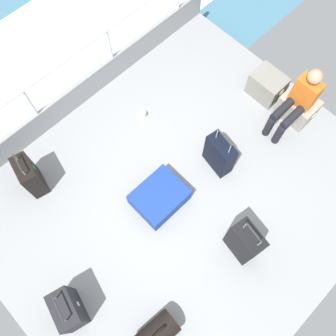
{
  "coord_description": "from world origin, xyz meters",
  "views": [
    {
      "loc": [
        0.99,
        -1.23,
        4.91
      ],
      "look_at": [
        -0.37,
        0.09,
        0.25
      ],
      "focal_mm": 39.34,
      "sensor_mm": 36.0,
      "label": 1
    }
  ],
  "objects_px": {
    "suitcase_0": "(69,310)",
    "duffel_bag": "(157,333)",
    "cargo_crate_0": "(267,85)",
    "paper_cup": "(144,114)",
    "passenger_seated": "(298,101)",
    "cargo_crate_1": "(297,107)",
    "suitcase_2": "(219,155)",
    "suitcase_3": "(30,176)",
    "suitcase_4": "(159,197)",
    "suitcase_1": "(244,242)"
  },
  "relations": [
    {
      "from": "suitcase_4",
      "to": "suitcase_2",
      "type": "bearing_deg",
      "value": 79.96
    },
    {
      "from": "cargo_crate_0",
      "to": "cargo_crate_1",
      "type": "bearing_deg",
      "value": 2.97
    },
    {
      "from": "suitcase_4",
      "to": "duffel_bag",
      "type": "distance_m",
      "value": 1.69
    },
    {
      "from": "cargo_crate_1",
      "to": "duffel_bag",
      "type": "xyz_separation_m",
      "value": [
        0.76,
        -3.6,
        -0.04
      ]
    },
    {
      "from": "cargo_crate_1",
      "to": "suitcase_0",
      "type": "bearing_deg",
      "value": -92.01
    },
    {
      "from": "duffel_bag",
      "to": "paper_cup",
      "type": "height_order",
      "value": "duffel_bag"
    },
    {
      "from": "passenger_seated",
      "to": "suitcase_1",
      "type": "height_order",
      "value": "passenger_seated"
    },
    {
      "from": "suitcase_3",
      "to": "suitcase_4",
      "type": "distance_m",
      "value": 1.75
    },
    {
      "from": "suitcase_0",
      "to": "paper_cup",
      "type": "height_order",
      "value": "suitcase_0"
    },
    {
      "from": "cargo_crate_0",
      "to": "duffel_bag",
      "type": "relative_size",
      "value": 1.02
    },
    {
      "from": "suitcase_2",
      "to": "duffel_bag",
      "type": "xyz_separation_m",
      "value": [
        1.03,
        -2.16,
        -0.15
      ]
    },
    {
      "from": "suitcase_4",
      "to": "paper_cup",
      "type": "relative_size",
      "value": 6.89
    },
    {
      "from": "cargo_crate_1",
      "to": "suitcase_1",
      "type": "xyz_separation_m",
      "value": [
        0.77,
        -2.11,
        0.16
      ]
    },
    {
      "from": "cargo_crate_0",
      "to": "suitcase_4",
      "type": "distance_m",
      "value": 2.39
    },
    {
      "from": "passenger_seated",
      "to": "suitcase_2",
      "type": "relative_size",
      "value": 1.3
    },
    {
      "from": "suitcase_1",
      "to": "cargo_crate_0",
      "type": "bearing_deg",
      "value": 122.56
    },
    {
      "from": "suitcase_1",
      "to": "cargo_crate_1",
      "type": "bearing_deg",
      "value": 109.97
    },
    {
      "from": "suitcase_1",
      "to": "duffel_bag",
      "type": "distance_m",
      "value": 1.5
    },
    {
      "from": "cargo_crate_0",
      "to": "paper_cup",
      "type": "xyz_separation_m",
      "value": [
        -1.02,
        -1.63,
        -0.16
      ]
    },
    {
      "from": "cargo_crate_1",
      "to": "suitcase_4",
      "type": "height_order",
      "value": "cargo_crate_1"
    },
    {
      "from": "suitcase_0",
      "to": "duffel_bag",
      "type": "height_order",
      "value": "suitcase_0"
    },
    {
      "from": "suitcase_0",
      "to": "suitcase_4",
      "type": "height_order",
      "value": "suitcase_0"
    },
    {
      "from": "cargo_crate_0",
      "to": "passenger_seated",
      "type": "bearing_deg",
      "value": -15.37
    },
    {
      "from": "duffel_bag",
      "to": "paper_cup",
      "type": "distance_m",
      "value": 3.05
    },
    {
      "from": "suitcase_0",
      "to": "cargo_crate_0",
      "type": "bearing_deg",
      "value": 95.75
    },
    {
      "from": "cargo_crate_1",
      "to": "suitcase_2",
      "type": "xyz_separation_m",
      "value": [
        -0.26,
        -1.44,
        0.11
      ]
    },
    {
      "from": "suitcase_1",
      "to": "duffel_bag",
      "type": "relative_size",
      "value": 1.76
    },
    {
      "from": "cargo_crate_1",
      "to": "suitcase_0",
      "type": "xyz_separation_m",
      "value": [
        -0.15,
        -4.17,
        0.1
      ]
    },
    {
      "from": "cargo_crate_1",
      "to": "paper_cup",
      "type": "distance_m",
      "value": 2.29
    },
    {
      "from": "cargo_crate_0",
      "to": "paper_cup",
      "type": "height_order",
      "value": "cargo_crate_0"
    },
    {
      "from": "suitcase_2",
      "to": "paper_cup",
      "type": "height_order",
      "value": "suitcase_2"
    },
    {
      "from": "suitcase_2",
      "to": "paper_cup",
      "type": "distance_m",
      "value": 1.36
    },
    {
      "from": "suitcase_3",
      "to": "suitcase_4",
      "type": "xyz_separation_m",
      "value": [
        1.38,
        1.07,
        -0.18
      ]
    },
    {
      "from": "passenger_seated",
      "to": "suitcase_3",
      "type": "distance_m",
      "value": 3.78
    },
    {
      "from": "cargo_crate_1",
      "to": "suitcase_4",
      "type": "distance_m",
      "value": 2.46
    },
    {
      "from": "suitcase_3",
      "to": "paper_cup",
      "type": "bearing_deg",
      "value": 82.71
    },
    {
      "from": "cargo_crate_0",
      "to": "passenger_seated",
      "type": "height_order",
      "value": "passenger_seated"
    },
    {
      "from": "cargo_crate_0",
      "to": "suitcase_2",
      "type": "xyz_separation_m",
      "value": [
        0.3,
        -1.41,
        0.1
      ]
    },
    {
      "from": "suitcase_3",
      "to": "paper_cup",
      "type": "distance_m",
      "value": 1.86
    },
    {
      "from": "suitcase_2",
      "to": "suitcase_3",
      "type": "relative_size",
      "value": 1.08
    },
    {
      "from": "suitcase_0",
      "to": "suitcase_2",
      "type": "xyz_separation_m",
      "value": [
        -0.12,
        2.73,
        0.01
      ]
    },
    {
      "from": "suitcase_2",
      "to": "cargo_crate_0",
      "type": "bearing_deg",
      "value": 101.93
    },
    {
      "from": "duffel_bag",
      "to": "suitcase_3",
      "type": "bearing_deg",
      "value": 177.37
    },
    {
      "from": "suitcase_4",
      "to": "passenger_seated",
      "type": "bearing_deg",
      "value": 78.93
    },
    {
      "from": "cargo_crate_1",
      "to": "passenger_seated",
      "type": "bearing_deg",
      "value": -90.0
    },
    {
      "from": "suitcase_1",
      "to": "paper_cup",
      "type": "relative_size",
      "value": 9.16
    },
    {
      "from": "suitcase_1",
      "to": "suitcase_3",
      "type": "bearing_deg",
      "value": -152.03
    },
    {
      "from": "suitcase_3",
      "to": "paper_cup",
      "type": "xyz_separation_m",
      "value": [
        0.23,
        1.83,
        -0.27
      ]
    },
    {
      "from": "cargo_crate_1",
      "to": "suitcase_0",
      "type": "height_order",
      "value": "suitcase_0"
    },
    {
      "from": "suitcase_0",
      "to": "suitcase_3",
      "type": "height_order",
      "value": "suitcase_3"
    }
  ]
}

